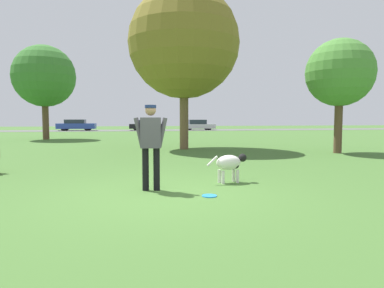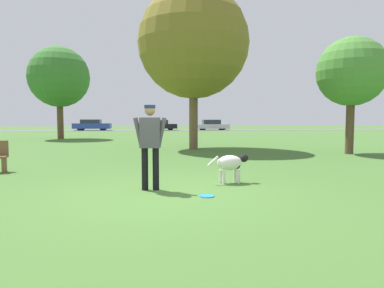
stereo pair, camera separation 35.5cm
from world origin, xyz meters
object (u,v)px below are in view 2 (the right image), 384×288
Objects in this scene: person at (150,140)px; dog at (231,163)px; frisbee at (207,196)px; parked_car_blue at (92,125)px; tree_mid_center at (193,43)px; tree_far_left at (59,77)px; parked_car_black at (160,125)px; parked_car_silver at (212,125)px; tree_near_right at (352,72)px.

person is 1.73× the size of dog.
frisbee is 0.06× the size of parked_car_blue.
parked_car_blue is (-8.91, 26.85, -4.25)m from tree_mid_center.
dog is 19.83m from tree_far_left.
parked_car_black is 0.98× the size of parked_car_silver.
frisbee is at bearing -75.43° from parked_car_blue.
parked_car_black is at bearing 102.74° from tree_near_right.
tree_mid_center is (0.30, 8.60, 4.48)m from dog.
tree_mid_center is 1.80× the size of parked_car_silver.
parked_car_black is at bearing 94.07° from person.
tree_mid_center reaches higher than dog.
parked_car_black is at bearing 79.04° from dog.
tree_mid_center reaches higher than parked_car_silver.
tree_far_left is (-14.27, 12.16, 1.03)m from tree_near_right.
parked_car_silver is at bearing 79.21° from frisbee.
tree_far_left is (-7.96, 17.74, 3.88)m from dog.
parked_car_black is (7.60, 17.34, -3.68)m from tree_far_left.
dog is at bearing 22.95° from person.
tree_mid_center is (8.26, -9.14, 0.60)m from tree_far_left.
tree_far_left reaches higher than parked_car_blue.
tree_near_right reaches higher than dog.
tree_mid_center reaches higher than tree_far_left.
tree_near_right is at bearing -60.96° from parked_car_blue.
tree_far_left is at bearing -85.41° from parked_car_blue.
dog is 0.15× the size of tree_far_left.
parked_car_black reaches higher than frisbee.
parked_car_silver is at bearing 77.51° from tree_mid_center.
tree_near_right is 29.68m from parked_car_silver.
parked_car_blue is 8.26m from parked_car_black.
tree_near_right reaches higher than person.
parked_car_silver is (6.17, 35.15, 0.19)m from dog.
tree_far_left is 19.29m from parked_car_black.
tree_near_right is 1.14× the size of parked_car_black.
tree_near_right is 0.63× the size of tree_mid_center.
parked_car_black is at bearing -0.05° from parked_car_blue.
tree_far_left is at bearing 132.11° from tree_mid_center.
frisbee is 10.37m from tree_near_right.
frisbee is 36.35m from parked_car_black.
frisbee is at bearing -28.73° from person.
parked_car_blue is at bearing 102.07° from frisbee.
tree_mid_center is 27.53m from parked_car_silver.
parked_car_black is at bearing 91.42° from tree_mid_center.
dog is at bearing -73.85° from parked_car_blue.
dog is 36.48m from parked_car_blue.
parked_car_blue is at bearing 116.54° from tree_near_right.
person is at bearing -76.76° from parked_car_blue.
dog is at bearing 58.69° from frisbee.
tree_near_right is at bearing -40.43° from tree_far_left.
parked_car_silver is (6.54, 0.06, -0.01)m from parked_car_black.
parked_car_silver is (-0.13, 29.56, -2.66)m from tree_near_right.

